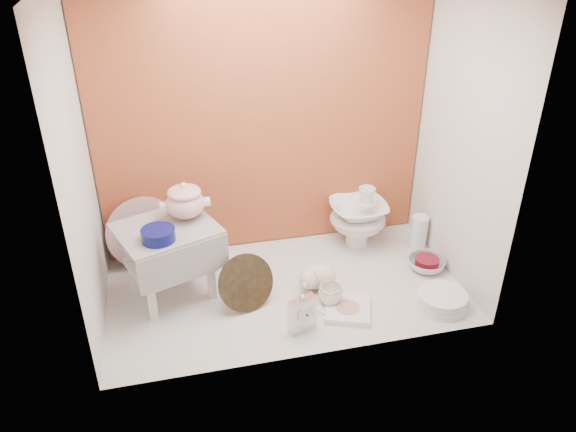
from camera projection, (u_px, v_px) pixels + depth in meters
name	position (u px, v px, depth m)	size (l,w,h in m)	color
ground	(285.00, 289.00, 2.93)	(1.80, 1.80, 0.00)	silver
niche_shell	(276.00, 105.00, 2.63)	(1.86, 1.03, 1.53)	#A8412A
step_stool	(170.00, 262.00, 2.80)	(0.45, 0.39, 0.40)	silver
soup_tureen	(185.00, 200.00, 2.74)	(0.23, 0.23, 0.19)	white
cobalt_bowl	(158.00, 235.00, 2.59)	(0.16, 0.16, 0.06)	#0B1154
floral_platter	(143.00, 232.00, 3.05)	(0.40, 0.10, 0.39)	silver
blue_white_vase	(178.00, 243.00, 3.07)	(0.26, 0.26, 0.27)	silver
lacquer_tray	(246.00, 283.00, 2.75)	(0.29, 0.13, 0.27)	black
mantel_clock	(302.00, 313.00, 2.61)	(0.14, 0.05, 0.20)	silver
plush_pig	(318.00, 276.00, 2.91)	(0.24, 0.17, 0.14)	beige
teacup_saucer	(330.00, 303.00, 2.82)	(0.18, 0.18, 0.01)	white
gold_rim_teacup	(330.00, 295.00, 2.79)	(0.12, 0.12, 0.10)	white
lattice_dish	(348.00, 310.00, 2.76)	(0.21, 0.21, 0.03)	white
dinner_plate_stack	(442.00, 300.00, 2.79)	(0.26, 0.26, 0.07)	white
crystal_bowl	(426.00, 264.00, 3.07)	(0.20, 0.20, 0.06)	silver
clear_glass_vase	(419.00, 232.00, 3.24)	(0.10, 0.10, 0.20)	silver
porcelain_tower	(358.00, 217.00, 3.22)	(0.32, 0.32, 0.37)	white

